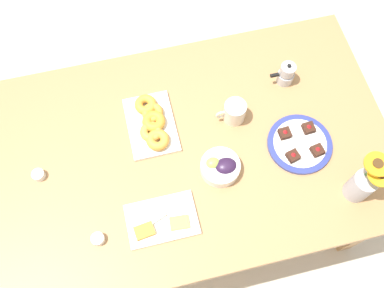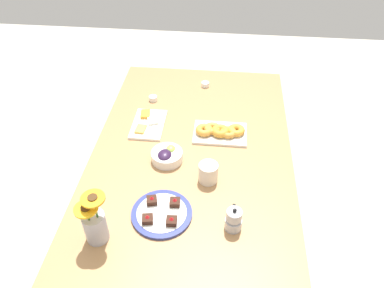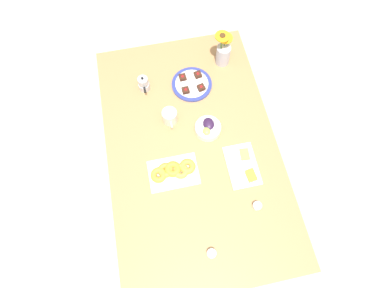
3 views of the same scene
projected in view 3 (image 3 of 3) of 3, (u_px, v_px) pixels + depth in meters
ground_plane at (192, 180)px, 2.45m from camera, size 6.00×6.00×0.00m
dining_table at (192, 152)px, 1.85m from camera, size 1.60×1.00×0.74m
coffee_mug at (170, 117)px, 1.79m from camera, size 0.12×0.09×0.09m
grape_bowl at (208, 128)px, 1.78m from camera, size 0.15×0.15×0.07m
cheese_platter at (243, 166)px, 1.71m from camera, size 0.26×0.17×0.03m
croissant_platter at (173, 171)px, 1.68m from camera, size 0.19×0.29×0.05m
jam_cup_honey at (212, 253)px, 1.53m from camera, size 0.05×0.05×0.03m
jam_cup_berry at (257, 206)px, 1.62m from camera, size 0.05×0.05×0.03m
dessert_plate at (192, 84)px, 1.92m from camera, size 0.26×0.26×0.05m
flower_vase at (223, 53)px, 1.92m from camera, size 0.11×0.12×0.25m
moka_pot at (144, 84)px, 1.88m from camera, size 0.11×0.07×0.12m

